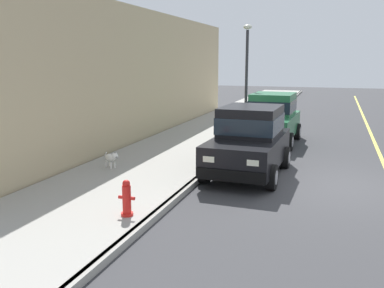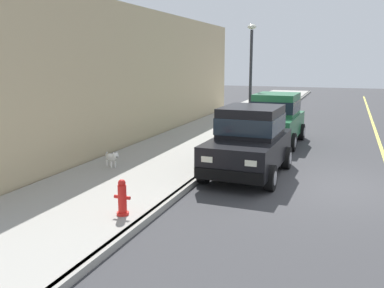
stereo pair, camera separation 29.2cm
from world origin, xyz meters
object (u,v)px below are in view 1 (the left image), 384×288
car_green_hatchback (272,117)px  fire_hydrant (127,199)px  street_lamp (247,65)px  car_black_hatchback (249,140)px  dog_white (111,158)px

car_green_hatchback → fire_hydrant: size_ratio=5.31×
fire_hydrant → street_lamp: bearing=89.5°
car_green_hatchback → fire_hydrant: (-1.46, -9.10, -0.50)m
car_black_hatchback → dog_white: car_black_hatchback is taller
dog_white → street_lamp: 8.28m
car_black_hatchback → car_green_hatchback: same height
dog_white → fire_hydrant: fire_hydrant is taller
fire_hydrant → car_green_hatchback: bearing=80.9°
car_black_hatchback → dog_white: size_ratio=5.75×
car_black_hatchback → car_green_hatchback: (-0.09, 4.79, 0.00)m
car_black_hatchback → car_green_hatchback: 4.79m
fire_hydrant → car_black_hatchback: bearing=70.2°
car_black_hatchback → fire_hydrant: (-1.55, -4.30, -0.50)m
car_black_hatchback → street_lamp: 6.92m
car_green_hatchback → dog_white: car_green_hatchback is taller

